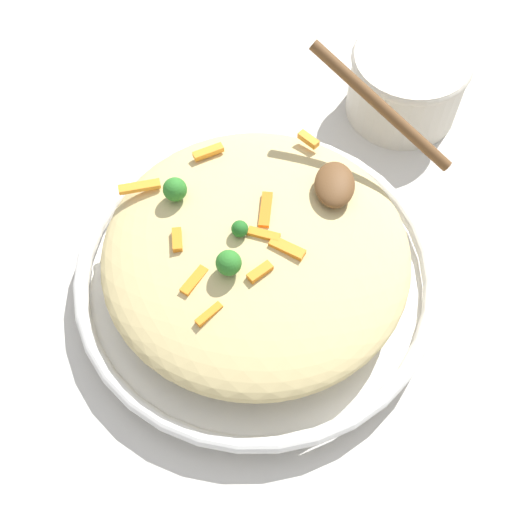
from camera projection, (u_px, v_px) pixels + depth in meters
The scene contains 18 objects.
ground_plane at pixel (256, 284), 0.71m from camera, with size 2.40×2.40×0.00m, color beige.
serving_bowl at pixel (256, 275), 0.69m from camera, with size 0.38×0.38×0.04m.
pasta_mound at pixel (256, 253), 0.66m from camera, with size 0.31×0.31×0.07m, color #D1BA7A.
carrot_piece_0 at pixel (260, 272), 0.61m from camera, with size 0.03×0.01×0.01m, color orange.
carrot_piece_1 at pixel (263, 239), 0.62m from camera, with size 0.03×0.01×0.01m, color orange.
carrot_piece_2 at pixel (287, 249), 0.62m from camera, with size 0.03×0.01×0.01m, color orange.
carrot_piece_3 at pixel (308, 139), 0.69m from camera, with size 0.02×0.01×0.01m, color orange.
carrot_piece_4 at pixel (177, 240), 0.63m from camera, with size 0.02×0.01×0.01m, color orange.
carrot_piece_5 at pixel (139, 187), 0.66m from camera, with size 0.04×0.01×0.01m, color orange.
carrot_piece_6 at pixel (194, 281), 0.61m from camera, with size 0.03×0.01×0.01m, color orange.
carrot_piece_7 at pixel (208, 152), 0.69m from camera, with size 0.03×0.01×0.01m, color orange.
carrot_piece_8 at pixel (266, 210), 0.64m from camera, with size 0.04×0.01×0.01m, color orange.
carrot_piece_9 at pixel (209, 314), 0.59m from camera, with size 0.03×0.01×0.01m, color orange.
broccoli_floret_0 at pixel (175, 190), 0.65m from camera, with size 0.02×0.02×0.03m.
broccoli_floret_1 at pixel (240, 225), 0.62m from camera, with size 0.02×0.02×0.02m.
broccoli_floret_2 at pixel (229, 263), 0.60m from camera, with size 0.02×0.02×0.03m.
serving_spoon at pixel (353, 154), 0.65m from camera, with size 0.15×0.15×0.09m.
companion_bowl at pixel (407, 82), 0.80m from camera, with size 0.14×0.14×0.09m.
Camera 1 is at (-0.34, -0.03, 0.62)m, focal length 46.44 mm.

